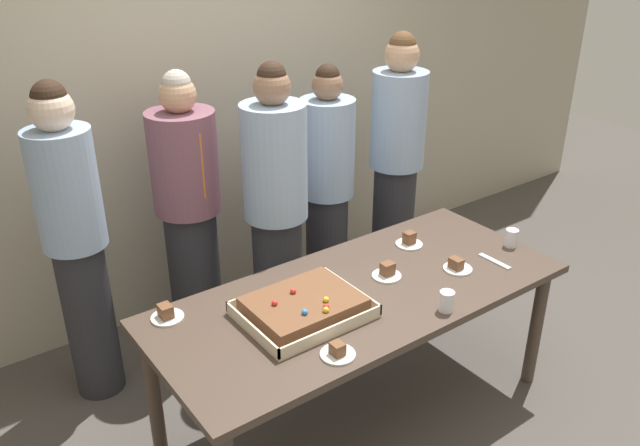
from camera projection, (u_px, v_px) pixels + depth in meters
name	position (u px, v px, depth m)	size (l,w,h in m)	color
ground_plane	(357.00, 412.00, 3.46)	(12.00, 12.00, 0.00)	#4C4742
interior_back_panel	(200.00, 80.00, 3.97)	(8.00, 0.12, 3.00)	#B2A893
party_table	(360.00, 305.00, 3.17)	(2.09, 0.90, 0.77)	#47382D
sheet_cake	(304.00, 307.00, 2.92)	(0.56, 0.44, 0.11)	beige
plated_slice_near_left	(387.00, 272.00, 3.25)	(0.15, 0.15, 0.07)	white
plated_slice_near_right	(338.00, 352.00, 2.66)	(0.15, 0.15, 0.06)	white
plated_slice_far_left	(457.00, 266.00, 3.31)	(0.15, 0.15, 0.07)	white
plated_slice_far_right	(409.00, 241.00, 3.56)	(0.15, 0.15, 0.08)	white
plated_slice_center_front	(166.00, 314.00, 2.91)	(0.15, 0.15, 0.07)	white
drink_cup_nearest	(447.00, 301.00, 2.96)	(0.07, 0.07, 0.10)	white
drink_cup_middle	(511.00, 238.00, 3.53)	(0.07, 0.07, 0.10)	white
cake_server_utensil	(495.00, 261.00, 3.39)	(0.03, 0.20, 0.01)	silver
person_serving_front	(76.00, 242.00, 3.26)	(0.32, 0.32, 1.75)	#28282D
person_green_shirt_behind	(327.00, 188.00, 4.10)	(0.34, 0.34, 1.64)	#28282D
person_striped_tie_right	(275.00, 213.00, 3.62)	(0.36, 0.36, 1.75)	#28282D
person_far_right_suit	(189.00, 215.00, 3.67)	(0.38, 0.38, 1.70)	#28282D
person_left_edge_reaching	(396.00, 163.00, 4.26)	(0.36, 0.36, 1.79)	#28282D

